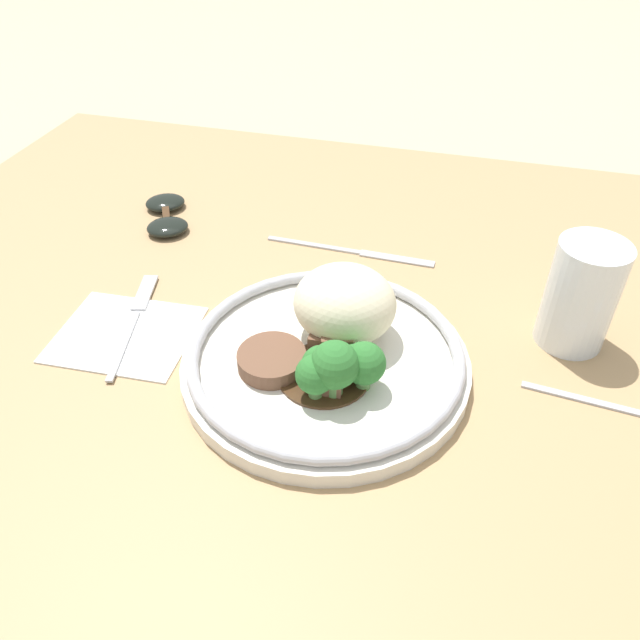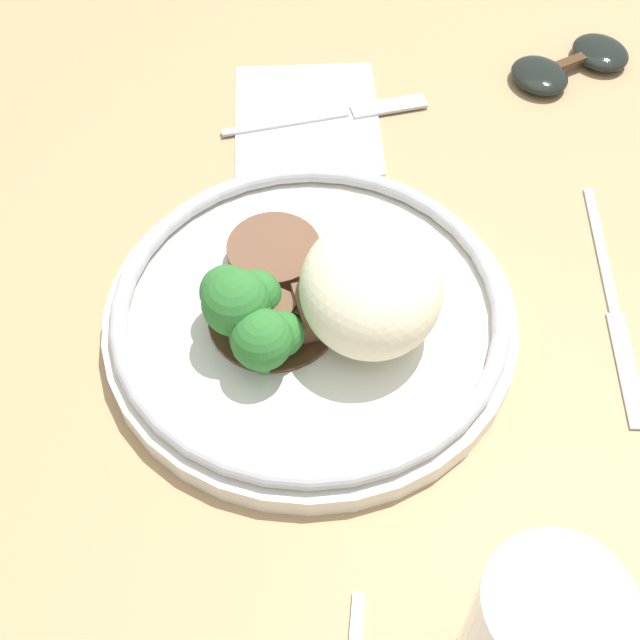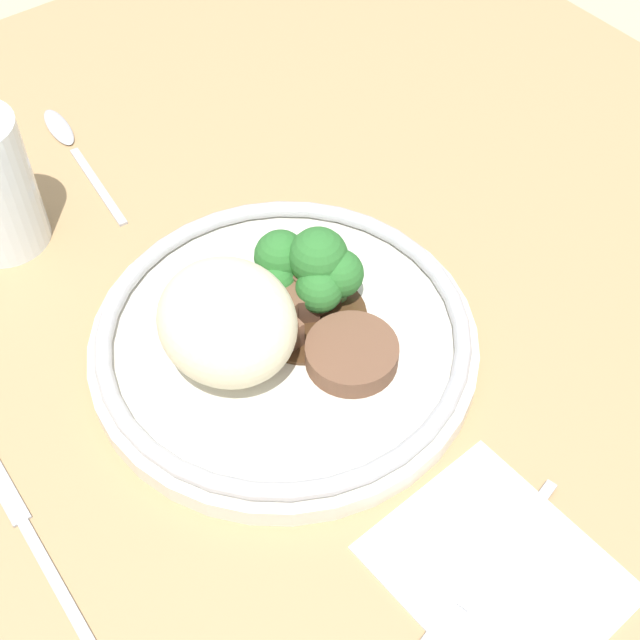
% 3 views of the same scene
% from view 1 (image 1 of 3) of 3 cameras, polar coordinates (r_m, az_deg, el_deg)
% --- Properties ---
extents(ground_plane, '(8.00, 8.00, 0.00)m').
position_cam_1_polar(ground_plane, '(0.63, -2.41, -5.62)').
color(ground_plane, tan).
extents(dining_table, '(1.11, 1.02, 0.03)m').
position_cam_1_polar(dining_table, '(0.62, -2.44, -4.62)').
color(dining_table, tan).
rests_on(dining_table, ground).
extents(napkin, '(0.14, 0.12, 0.00)m').
position_cam_1_polar(napkin, '(0.67, -17.35, -1.25)').
color(napkin, white).
rests_on(napkin, dining_table).
extents(plate, '(0.27, 0.27, 0.09)m').
position_cam_1_polar(plate, '(0.58, 0.88, -2.56)').
color(plate, silver).
rests_on(plate, dining_table).
extents(juice_glass, '(0.07, 0.07, 0.11)m').
position_cam_1_polar(juice_glass, '(0.65, 22.60, 1.61)').
color(juice_glass, yellow).
rests_on(juice_glass, dining_table).
extents(fork, '(0.05, 0.17, 0.00)m').
position_cam_1_polar(fork, '(0.69, -16.44, 0.60)').
color(fork, '#ADADB2').
rests_on(fork, napkin).
extents(knife, '(0.21, 0.02, 0.00)m').
position_cam_1_polar(knife, '(0.76, 3.28, 6.23)').
color(knife, '#ADADB2').
rests_on(knife, dining_table).
extents(sunglasses, '(0.10, 0.12, 0.02)m').
position_cam_1_polar(sunglasses, '(0.84, -13.88, 9.35)').
color(sunglasses, black).
rests_on(sunglasses, dining_table).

